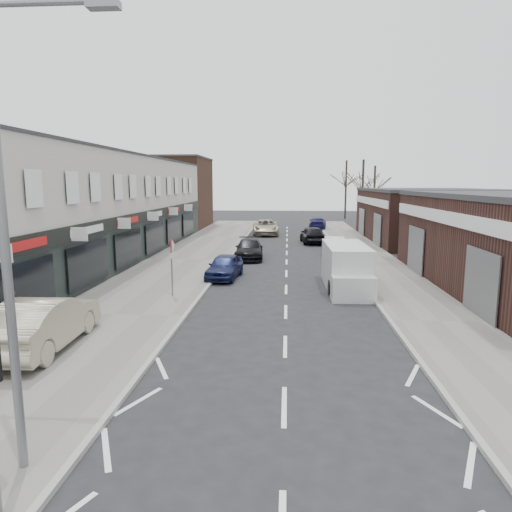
% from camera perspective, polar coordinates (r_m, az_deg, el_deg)
% --- Properties ---
extents(ground, '(160.00, 160.00, 0.00)m').
position_cam_1_polar(ground, '(9.59, 3.44, -23.71)').
color(ground, black).
rests_on(ground, ground).
extents(pavement_left, '(5.50, 64.00, 0.12)m').
position_cam_1_polar(pavement_left, '(31.24, -8.64, -0.48)').
color(pavement_left, slate).
rests_on(pavement_left, ground).
extents(pavement_right, '(3.50, 64.00, 0.12)m').
position_cam_1_polar(pavement_right, '(31.03, 14.52, -0.73)').
color(pavement_right, slate).
rests_on(pavement_right, ground).
extents(shop_terrace_left, '(8.00, 41.00, 7.10)m').
position_cam_1_polar(shop_terrace_left, '(30.75, -22.26, 5.35)').
color(shop_terrace_left, beige).
rests_on(shop_terrace_left, ground).
extents(brick_block_far, '(8.00, 10.00, 8.00)m').
position_cam_1_polar(brick_block_far, '(54.77, -10.44, 7.68)').
color(brick_block_far, '#442A1D').
rests_on(brick_block_far, ground).
extents(right_unit_far, '(10.00, 16.00, 4.50)m').
position_cam_1_polar(right_unit_far, '(43.97, 20.49, 4.67)').
color(right_unit_far, '#3C201B').
rests_on(right_unit_far, ground).
extents(tree_far_a, '(3.60, 3.60, 8.00)m').
position_cam_1_polar(tree_far_a, '(57.01, 13.02, 3.62)').
color(tree_far_a, '#382D26').
rests_on(tree_far_a, ground).
extents(tree_far_b, '(3.60, 3.60, 7.50)m').
position_cam_1_polar(tree_far_b, '(63.32, 14.41, 4.09)').
color(tree_far_b, '#382D26').
rests_on(tree_far_b, ground).
extents(tree_far_c, '(3.60, 3.60, 8.50)m').
position_cam_1_polar(tree_far_c, '(68.78, 11.05, 4.58)').
color(tree_far_c, '#382D26').
rests_on(tree_far_c, ground).
extents(street_lamp, '(2.23, 0.22, 8.00)m').
position_cam_1_polar(street_lamp, '(8.59, -28.16, 4.21)').
color(street_lamp, slate).
rests_on(street_lamp, pavement_left).
extents(warning_sign, '(0.12, 0.80, 2.70)m').
position_cam_1_polar(warning_sign, '(20.93, -10.44, 0.72)').
color(warning_sign, slate).
rests_on(warning_sign, pavement_left).
extents(white_van, '(2.06, 5.64, 2.18)m').
position_cam_1_polar(white_van, '(23.04, 11.24, -1.50)').
color(white_van, silver).
rests_on(white_van, ground).
extents(sedan_on_pavement, '(1.91, 5.01, 1.63)m').
position_cam_1_polar(sedan_on_pavement, '(15.69, -25.00, -7.52)').
color(sedan_on_pavement, '#A39C83').
rests_on(sedan_on_pavement, pavement_left).
extents(pedestrian, '(0.73, 0.61, 1.72)m').
position_cam_1_polar(pedestrian, '(16.74, -28.16, -6.59)').
color(pedestrian, black).
rests_on(pedestrian, pavement_left).
extents(parked_car_left_a, '(1.94, 4.02, 1.32)m').
position_cam_1_polar(parked_car_left_a, '(25.17, -3.94, -1.31)').
color(parked_car_left_a, '#151D44').
rests_on(parked_car_left_a, ground).
extents(parked_car_left_b, '(2.15, 4.74, 1.35)m').
position_cam_1_polar(parked_car_left_b, '(31.69, -0.86, 0.88)').
color(parked_car_left_b, black).
rests_on(parked_car_left_b, ground).
extents(parked_car_left_c, '(2.88, 5.66, 1.53)m').
position_cam_1_polar(parked_car_left_c, '(46.53, 1.19, 3.61)').
color(parked_car_left_c, '#AAA188').
rests_on(parked_car_left_c, ground).
extents(parked_car_right_a, '(1.72, 4.15, 1.34)m').
position_cam_1_polar(parked_car_right_a, '(34.17, 9.75, 1.34)').
color(parked_car_right_a, silver).
rests_on(parked_car_right_a, ground).
extents(parked_car_right_b, '(2.14, 4.58, 1.52)m').
position_cam_1_polar(parked_car_right_b, '(40.23, 7.03, 2.68)').
color(parked_car_right_b, black).
rests_on(parked_car_right_b, ground).
extents(parked_car_right_c, '(2.30, 4.74, 1.33)m').
position_cam_1_polar(parked_car_right_c, '(52.90, 7.72, 4.08)').
color(parked_car_right_c, '#151441').
rests_on(parked_car_right_c, ground).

